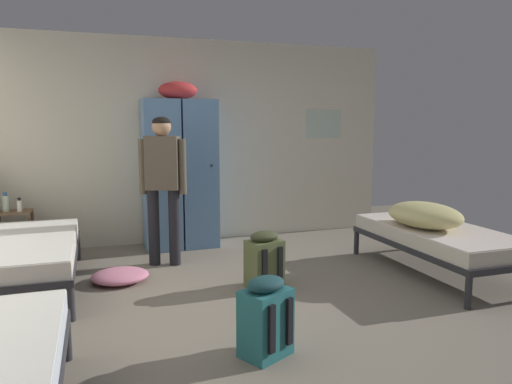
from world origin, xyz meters
The scene contains 13 objects.
ground_plane centered at (0.00, 0.00, 0.00)m, with size 8.18×8.18×0.00m, color gray.
room_backdrop centered at (-1.26, 1.30, 1.32)m, with size 5.23×5.09×2.64m.
locker_bank centered at (-0.35, 2.24, 0.97)m, with size 0.90×0.55×2.07m.
shelf_unit centered at (-2.25, 2.21, 0.35)m, with size 0.38×0.30×0.57m.
bed_left_rear centered at (-2.00, 1.06, 0.38)m, with size 0.90×1.90×0.49m.
bed_right centered at (2.00, 0.26, 0.38)m, with size 0.90×1.90×0.49m.
bedding_heap centered at (1.87, 0.32, 0.62)m, with size 0.64×0.90×0.25m.
person_traveler centered at (-0.66, 1.47, 0.98)m, with size 0.49×0.31×1.63m.
water_bottle centered at (-2.33, 2.23, 0.67)m, with size 0.07×0.07×0.22m.
lotion_bottle centered at (-2.18, 2.17, 0.64)m, with size 0.06×0.06×0.16m.
backpack_teal centered at (-0.32, -0.89, 0.26)m, with size 0.39×0.41×0.55m.
backpack_olive centered at (0.13, 0.41, 0.26)m, with size 0.37×0.39×0.55m.
clothes_pile_pink centered at (-1.17, 1.00, 0.06)m, with size 0.56×0.51×0.13m.
Camera 1 is at (-1.36, -3.81, 1.55)m, focal length 33.95 mm.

